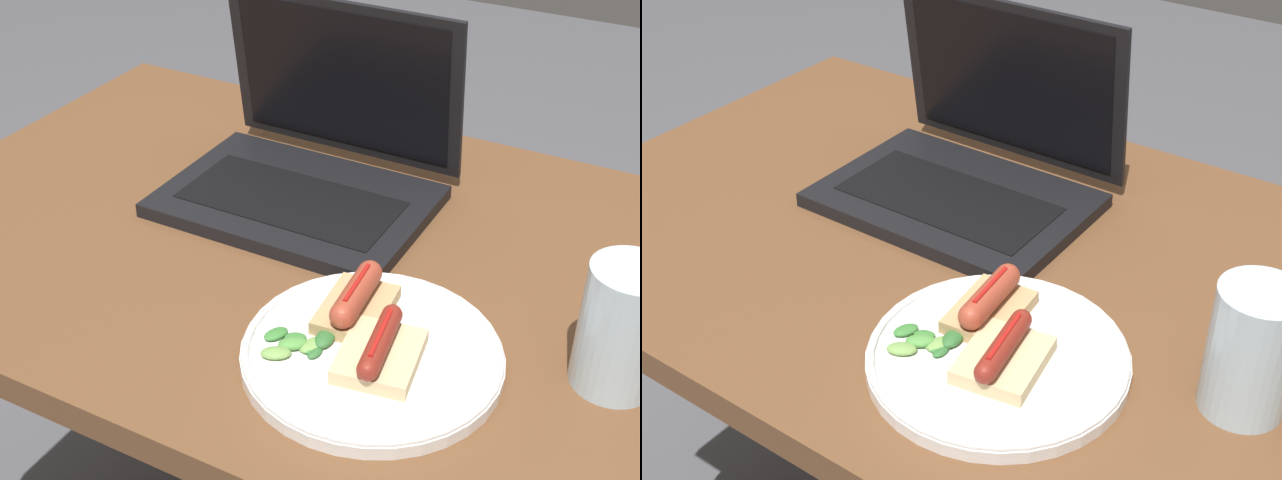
% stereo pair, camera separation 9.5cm
% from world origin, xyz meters
% --- Properties ---
extents(desk, '(1.14, 0.70, 0.71)m').
position_xyz_m(desk, '(0.00, 0.00, 0.62)').
color(desk, brown).
rests_on(desk, ground_plane).
extents(laptop, '(0.33, 0.26, 0.23)m').
position_xyz_m(laptop, '(-0.10, 0.10, 0.75)').
color(laptop, black).
rests_on(laptop, desk).
extents(plate, '(0.26, 0.26, 0.02)m').
position_xyz_m(plate, '(0.11, -0.16, 0.72)').
color(plate, white).
rests_on(plate, desk).
extents(sausage_toast_left, '(0.09, 0.11, 0.04)m').
position_xyz_m(sausage_toast_left, '(0.12, -0.17, 0.74)').
color(sausage_toast_left, '#D6B784').
rests_on(sausage_toast_left, plate).
extents(sausage_toast_middle, '(0.07, 0.10, 0.04)m').
position_xyz_m(sausage_toast_middle, '(0.07, -0.12, 0.74)').
color(sausage_toast_middle, tan).
rests_on(sausage_toast_middle, plate).
extents(salad_pile, '(0.07, 0.07, 0.01)m').
position_xyz_m(salad_pile, '(0.05, -0.19, 0.73)').
color(salad_pile, '#387A33').
rests_on(salad_pile, plate).
extents(drinking_glass, '(0.08, 0.08, 0.13)m').
position_xyz_m(drinking_glass, '(0.32, -0.08, 0.77)').
color(drinking_glass, silver).
rests_on(drinking_glass, desk).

